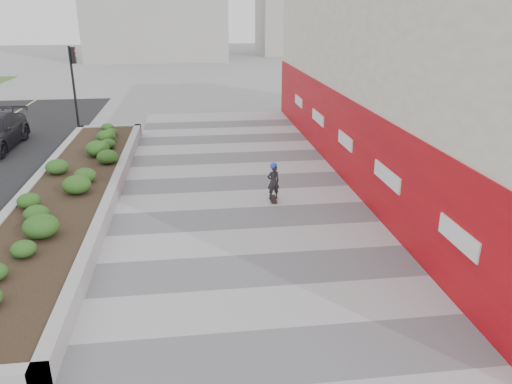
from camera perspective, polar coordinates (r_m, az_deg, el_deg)
ground at (r=10.77m, az=1.80°, el=-13.54°), size 160.00×160.00×0.00m
walkway at (r=13.34m, az=-0.25°, el=-6.36°), size 8.00×36.00×0.01m
building at (r=19.80m, az=18.43°, el=13.54°), size 6.04×24.08×8.00m
planter at (r=17.25m, az=-20.47°, el=0.17°), size 3.00×18.00×0.90m
traffic_signal_near at (r=27.12m, az=-20.09°, el=12.38°), size 0.33×0.28×4.20m
manhole_cover at (r=13.40m, az=1.88°, el=-6.24°), size 0.44×0.44×0.01m
skateboarder at (r=16.24m, az=1.99°, el=1.22°), size 0.48×0.73×1.32m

